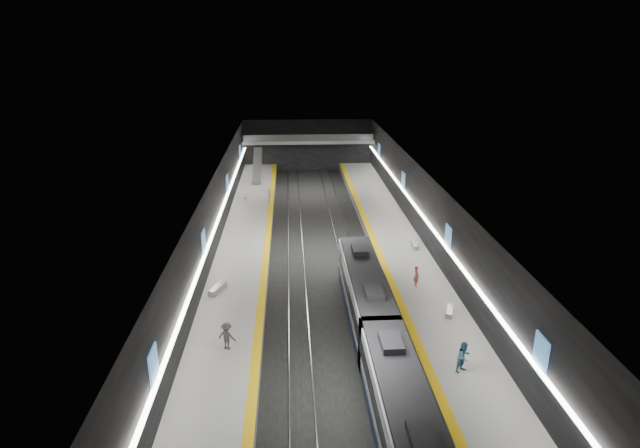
{
  "coord_description": "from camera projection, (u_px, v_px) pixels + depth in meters",
  "views": [
    {
      "loc": [
        -2.94,
        -48.21,
        20.2
      ],
      "look_at": [
        0.02,
        2.73,
        2.2
      ],
      "focal_mm": 30.0,
      "sensor_mm": 36.0,
      "label": 1
    }
  ],
  "objects": [
    {
      "name": "passenger_right_a",
      "position": [
        416.0,
        276.0,
        43.13
      ],
      "size": [
        0.49,
        0.68,
        1.75
      ],
      "primitive_type": "imported",
      "rotation": [
        0.0,
        0.0,
        1.69
      ],
      "color": "#CC594C",
      "rests_on": "platform_right"
    },
    {
      "name": "mezzanine_bridge",
      "position": [
        308.0,
        141.0,
        81.6
      ],
      "size": [
        20.0,
        3.0,
        1.5
      ],
      "color": "gray",
      "rests_on": "wall_left"
    },
    {
      "name": "escalator",
      "position": [
        257.0,
        166.0,
        75.37
      ],
      "size": [
        1.2,
        7.5,
        3.92
      ],
      "primitive_type": "cube",
      "rotation": [
        0.44,
        0.0,
        0.0
      ],
      "color": "#99999E",
      "rests_on": "platform_left"
    },
    {
      "name": "train",
      "position": [
        381.0,
        343.0,
        33.17
      ],
      "size": [
        2.69,
        28.72,
        3.6
      ],
      "color": "#101B3E",
      "rests_on": "ground"
    },
    {
      "name": "wall_back",
      "position": [
        308.0,
        145.0,
        83.89
      ],
      "size": [
        20.0,
        0.04,
        8.0
      ],
      "primitive_type": "cube",
      "color": "black",
      "rests_on": "ground"
    },
    {
      "name": "tile_surface_right",
      "position": [
        398.0,
        243.0,
        52.35
      ],
      "size": [
        5.0,
        70.0,
        0.02
      ],
      "primitive_type": "cube",
      "color": "#B8B8B2",
      "rests_on": "platform_right"
    },
    {
      "name": "rails",
      "position": [
        321.0,
        254.0,
        52.25
      ],
      "size": [
        6.52,
        70.0,
        0.12
      ],
      "color": "gray",
      "rests_on": "ground"
    },
    {
      "name": "bench_right_near",
      "position": [
        450.0,
        312.0,
        38.97
      ],
      "size": [
        1.06,
        1.73,
        0.41
      ],
      "primitive_type": "cube",
      "rotation": [
        0.0,
        0.0,
        -0.38
      ],
      "color": "#99999E",
      "rests_on": "platform_right"
    },
    {
      "name": "bench_right_far",
      "position": [
        415.0,
        245.0,
        51.27
      ],
      "size": [
        0.56,
        1.81,
        0.44
      ],
      "primitive_type": "cube",
      "rotation": [
        0.0,
        0.0,
        -0.03
      ],
      "color": "#99999E",
      "rests_on": "platform_right"
    },
    {
      "name": "ground",
      "position": [
        321.0,
        254.0,
        52.27
      ],
      "size": [
        70.0,
        70.0,
        0.0
      ],
      "primitive_type": "plane",
      "color": "black",
      "rests_on": "ground"
    },
    {
      "name": "wall_right",
      "position": [
        425.0,
        214.0,
        51.49
      ],
      "size": [
        0.04,
        70.0,
        8.0
      ],
      "primitive_type": "cube",
      "color": "black",
      "rests_on": "ground"
    },
    {
      "name": "cove_light_right",
      "position": [
        423.0,
        216.0,
        51.55
      ],
      "size": [
        0.25,
        68.6,
        0.12
      ],
      "primitive_type": "cube",
      "color": "white",
      "rests_on": "wall_right"
    },
    {
      "name": "bench_left_near",
      "position": [
        218.0,
        289.0,
        42.35
      ],
      "size": [
        1.33,
        2.12,
        0.5
      ],
      "primitive_type": "cube",
      "rotation": [
        0.0,
        0.0,
        -0.4
      ],
      "color": "#99999E",
      "rests_on": "platform_left"
    },
    {
      "name": "passenger_right_b",
      "position": [
        464.0,
        357.0,
        32.06
      ],
      "size": [
        1.22,
        1.16,
        1.98
      ],
      "primitive_type": "imported",
      "rotation": [
        0.0,
        0.0,
        0.59
      ],
      "color": "teal",
      "rests_on": "platform_right"
    },
    {
      "name": "cove_light_left",
      "position": [
        218.0,
        220.0,
        50.47
      ],
      "size": [
        0.25,
        68.6,
        0.12
      ],
      "primitive_type": "cube",
      "color": "white",
      "rests_on": "wall_left"
    },
    {
      "name": "tactile_strip_left",
      "position": [
        267.0,
        246.0,
        51.64
      ],
      "size": [
        0.6,
        70.0,
        0.02
      ],
      "primitive_type": "cube",
      "color": "yellow",
      "rests_on": "platform_left"
    },
    {
      "name": "wall_left",
      "position": [
        216.0,
        218.0,
        50.39
      ],
      "size": [
        0.04,
        70.0,
        8.0
      ],
      "primitive_type": "cube",
      "color": "black",
      "rests_on": "ground"
    },
    {
      "name": "bench_left_far",
      "position": [
        245.0,
        197.0,
        66.76
      ],
      "size": [
        0.63,
        1.7,
        0.41
      ],
      "primitive_type": "cube",
      "rotation": [
        0.0,
        0.0,
        0.1
      ],
      "color": "#99999E",
      "rests_on": "platform_left"
    },
    {
      "name": "tile_surface_left",
      "position": [
        244.0,
        246.0,
        51.53
      ],
      "size": [
        5.0,
        70.0,
        0.02
      ],
      "primitive_type": "cube",
      "color": "#B8B8B2",
      "rests_on": "platform_left"
    },
    {
      "name": "tactile_strip_right",
      "position": [
        375.0,
        244.0,
        52.23
      ],
      "size": [
        0.6,
        70.0,
        0.02
      ],
      "primitive_type": "cube",
      "color": "yellow",
      "rests_on": "platform_right"
    },
    {
      "name": "platform_right",
      "position": [
        397.0,
        248.0,
        52.52
      ],
      "size": [
        5.0,
        70.0,
        1.0
      ],
      "primitive_type": "cube",
      "color": "slate",
      "rests_on": "ground"
    },
    {
      "name": "passenger_left_a",
      "position": [
        269.0,
        196.0,
        65.04
      ],
      "size": [
        0.58,
        1.03,
        1.66
      ],
      "primitive_type": "imported",
      "rotation": [
        0.0,
        0.0,
        -1.39
      ],
      "color": "silver",
      "rests_on": "platform_left"
    },
    {
      "name": "ad_posters",
      "position": [
        321.0,
        208.0,
        51.72
      ],
      "size": [
        19.94,
        53.5,
        2.2
      ],
      "color": "#4586CF",
      "rests_on": "wall_left"
    },
    {
      "name": "platform_left",
      "position": [
        244.0,
        251.0,
        51.7
      ],
      "size": [
        5.0,
        70.0,
        1.0
      ],
      "primitive_type": "cube",
      "color": "slate",
      "rests_on": "ground"
    },
    {
      "name": "passenger_left_b",
      "position": [
        227.0,
        336.0,
        34.38
      ],
      "size": [
        1.38,
        1.09,
        1.87
      ],
      "primitive_type": "imported",
      "rotation": [
        0.0,
        0.0,
        2.77
      ],
      "color": "#3A3940",
      "rests_on": "platform_left"
    },
    {
      "name": "ceiling",
      "position": [
        321.0,
        175.0,
        49.61
      ],
      "size": [
        20.0,
        70.0,
        0.04
      ],
      "primitive_type": "cube",
      "rotation": [
        3.14,
        0.0,
        0.0
      ],
      "color": "beige",
      "rests_on": "wall_left"
    }
  ]
}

